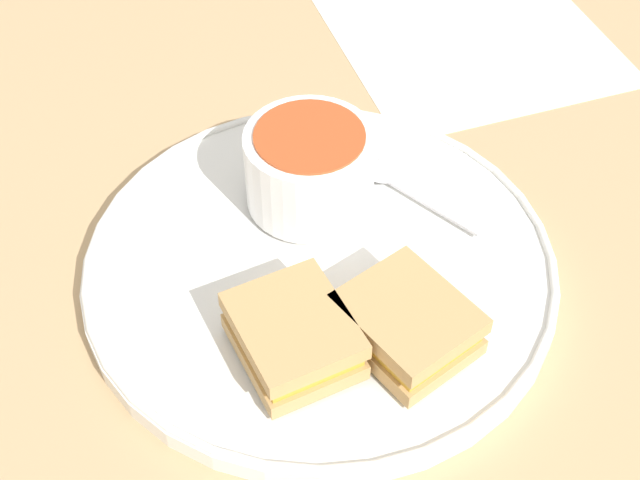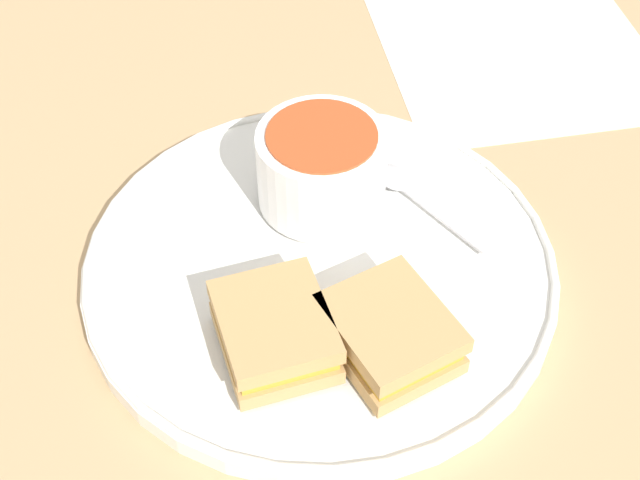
% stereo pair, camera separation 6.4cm
% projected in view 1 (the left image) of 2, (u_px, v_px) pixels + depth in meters
% --- Properties ---
extents(ground_plane, '(2.40, 2.40, 0.00)m').
position_uv_depth(ground_plane, '(320.00, 274.00, 0.67)').
color(ground_plane, tan).
extents(plate, '(0.35, 0.35, 0.02)m').
position_uv_depth(plate, '(320.00, 265.00, 0.66)').
color(plate, white).
rests_on(plate, ground_plane).
extents(soup_bowl, '(0.10, 0.10, 0.06)m').
position_uv_depth(soup_bowl, '(310.00, 167.00, 0.67)').
color(soup_bowl, white).
rests_on(soup_bowl, plate).
extents(spoon, '(0.03, 0.12, 0.01)m').
position_uv_depth(spoon, '(387.00, 176.00, 0.70)').
color(spoon, silver).
rests_on(spoon, plate).
extents(sandwich_half_near, '(0.09, 0.10, 0.04)m').
position_uv_depth(sandwich_half_near, '(294.00, 336.00, 0.58)').
color(sandwich_half_near, tan).
rests_on(sandwich_half_near, plate).
extents(sandwich_half_far, '(0.08, 0.09, 0.04)m').
position_uv_depth(sandwich_half_far, '(407.00, 324.00, 0.59)').
color(sandwich_half_far, tan).
rests_on(sandwich_half_far, plate).
extents(menu_sheet, '(0.34, 0.34, 0.00)m').
position_uv_depth(menu_sheet, '(469.00, 35.00, 0.87)').
color(menu_sheet, white).
rests_on(menu_sheet, ground_plane).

